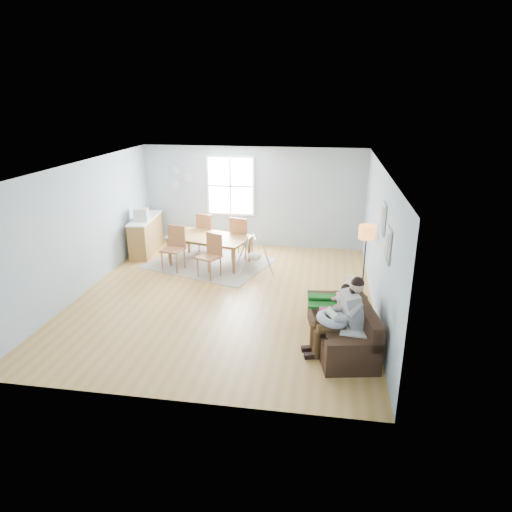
% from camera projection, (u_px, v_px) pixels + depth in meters
% --- Properties ---
extents(room, '(8.40, 9.40, 3.90)m').
position_uv_depth(room, '(223.00, 180.00, 8.72)').
color(room, '#A57E3A').
extents(window, '(1.32, 0.08, 1.62)m').
position_uv_depth(window, '(231.00, 186.00, 12.29)').
color(window, white).
rests_on(window, room).
extents(pictures, '(0.05, 1.34, 0.74)m').
position_uv_depth(pictures, '(385.00, 231.00, 7.49)').
color(pictures, white).
rests_on(pictures, room).
extents(wall_plates, '(0.67, 0.02, 0.66)m').
position_uv_depth(wall_plates, '(180.00, 178.00, 12.45)').
color(wall_plates, '#AAC2CC').
rests_on(wall_plates, room).
extents(sofa, '(1.20, 2.09, 0.80)m').
position_uv_depth(sofa, '(344.00, 329.00, 7.60)').
color(sofa, black).
rests_on(sofa, room).
extents(green_throw, '(0.95, 0.78, 0.04)m').
position_uv_depth(green_throw, '(333.00, 300.00, 8.14)').
color(green_throw, '#145B1D').
rests_on(green_throw, sofa).
extents(beige_pillow, '(0.25, 0.50, 0.48)m').
position_uv_depth(beige_pillow, '(351.00, 292.00, 7.95)').
color(beige_pillow, '#B7AE8C').
rests_on(beige_pillow, sofa).
extents(father, '(1.00, 0.61, 1.32)m').
position_uv_depth(father, '(342.00, 314.00, 7.19)').
color(father, gray).
rests_on(father, sofa).
extents(nursing_pillow, '(0.54, 0.53, 0.21)m').
position_uv_depth(nursing_pillow, '(332.00, 319.00, 7.22)').
color(nursing_pillow, '#A2B3CA').
rests_on(nursing_pillow, father).
extents(infant, '(0.23, 0.35, 0.13)m').
position_uv_depth(infant, '(332.00, 314.00, 7.22)').
color(infant, silver).
rests_on(infant, nursing_pillow).
extents(toddler, '(0.54, 0.31, 0.82)m').
position_uv_depth(toddler, '(339.00, 302.00, 7.64)').
color(toddler, silver).
rests_on(toddler, sofa).
extents(floor_lamp, '(0.31, 0.31, 1.56)m').
position_uv_depth(floor_lamp, '(366.00, 238.00, 9.00)').
color(floor_lamp, black).
rests_on(floor_lamp, room).
extents(storage_cube, '(0.51, 0.47, 0.52)m').
position_uv_depth(storage_cube, '(354.00, 344.00, 7.18)').
color(storage_cube, silver).
rests_on(storage_cube, room).
extents(rug, '(3.32, 2.89, 0.01)m').
position_uv_depth(rug, '(209.00, 263.00, 11.38)').
color(rug, gray).
rests_on(rug, room).
extents(dining_table, '(2.17, 1.55, 0.69)m').
position_uv_depth(dining_table, '(209.00, 250.00, 11.27)').
color(dining_table, brown).
rests_on(dining_table, rug).
extents(chair_sw, '(0.56, 0.56, 1.05)m').
position_uv_depth(chair_sw, '(175.00, 245.00, 10.83)').
color(chair_sw, brown).
rests_on(chair_sw, rug).
extents(chair_se, '(0.60, 0.60, 1.01)m').
position_uv_depth(chair_se, '(211.00, 252.00, 10.39)').
color(chair_se, brown).
rests_on(chair_se, rug).
extents(chair_nw, '(0.61, 0.61, 1.07)m').
position_uv_depth(chair_nw, '(207.00, 230.00, 11.97)').
color(chair_nw, brown).
rests_on(chair_nw, rug).
extents(chair_ne, '(0.60, 0.60, 1.09)m').
position_uv_depth(chair_ne, '(240.00, 235.00, 11.53)').
color(chair_ne, brown).
rests_on(chair_ne, rug).
extents(counter, '(0.64, 1.72, 0.94)m').
position_uv_depth(counter, '(146.00, 234.00, 12.08)').
color(counter, brown).
rests_on(counter, room).
extents(monitor, '(0.39, 0.38, 0.32)m').
position_uv_depth(monitor, '(141.00, 214.00, 11.57)').
color(monitor, '#BCBCC1').
rests_on(monitor, counter).
extents(baby_swing, '(1.01, 1.02, 0.84)m').
position_uv_depth(baby_swing, '(254.00, 255.00, 10.79)').
color(baby_swing, '#BCBCC1').
rests_on(baby_swing, room).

